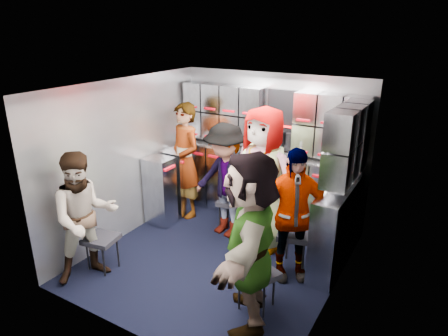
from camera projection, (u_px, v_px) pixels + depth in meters
The scene contains 29 objects.
floor at pixel (218, 258), 4.94m from camera, with size 3.00×3.00×0.00m, color black.
wall_back at pixel (272, 146), 5.79m from camera, with size 2.80×0.04×2.10m, color #969CA4.
wall_left at pixel (127, 159), 5.25m from camera, with size 0.04×3.00×2.10m, color #969CA4.
wall_right at pixel (339, 206), 3.91m from camera, with size 0.04×3.00×2.10m, color #969CA4.
ceiling at pixel (217, 87), 4.22m from camera, with size 2.80×3.00×0.02m, color silver.
cart_bank_back at pixel (264, 186), 5.81m from camera, with size 2.68×0.38×0.99m, color #969BA5.
cart_bank_left at pixel (168, 187), 5.79m from camera, with size 0.38×0.76×0.99m, color #969BA5.
counter at pixel (266, 152), 5.63m from camera, with size 2.68×0.42×0.03m, color #B8BBC0.
locker_bank_back at pixel (269, 118), 5.52m from camera, with size 2.68×0.28×0.82m, color #969BA5.
locker_bank_right at pixel (347, 143), 4.39m from camera, with size 0.28×1.00×0.82m, color #969BA5.
right_cabinet at pixel (336, 226), 4.65m from camera, with size 0.28×1.20×1.00m, color #969BA5.
coffee_niche at pixel (282, 121), 5.49m from camera, with size 0.46×0.16×0.84m, color black, non-canonical shape.
red_latch_strip at pixel (259, 165), 5.52m from camera, with size 2.60×0.02×0.03m, color #B40614.
jump_seat_near_left at pixel (101, 240), 4.61m from camera, with size 0.41×0.39×0.42m.
jump_seat_mid_left at pixel (232, 203), 5.54m from camera, with size 0.40×0.39×0.43m.
jump_seat_center at pixel (267, 211), 5.20m from camera, with size 0.42×0.40×0.48m.
jump_seat_mid_right at pixel (296, 236), 4.61m from camera, with size 0.48×0.47×0.48m.
jump_seat_near_right at pixel (257, 275), 3.95m from camera, with size 0.48×0.47×0.43m.
attendant_standing at pixel (185, 161), 5.79m from camera, with size 0.62×0.41×1.70m, color black.
attendant_arc_a at pixel (85, 217), 4.33m from camera, with size 0.72×0.56×1.49m, color black.
attendant_arc_b at pixel (226, 181), 5.25m from camera, with size 1.00×0.58×1.55m, color black.
attendant_arc_c at pixel (262, 180), 4.89m from camera, with size 0.90×0.58×1.84m, color black.
attendant_arc_d at pixel (292, 215), 4.34m from camera, with size 0.90×0.37×1.53m, color black.
attendant_arc_e at pixel (250, 240), 3.64m from camera, with size 1.60×0.51×1.72m, color black.
bottle_left at pixel (219, 136), 5.89m from camera, with size 0.07×0.07×0.26m, color white.
bottle_mid at pixel (227, 138), 5.83m from camera, with size 0.06×0.06×0.24m, color white.
bottle_right at pixel (301, 150), 5.28m from camera, with size 0.07×0.07×0.25m, color white.
cup_left at pixel (227, 143), 5.85m from camera, with size 0.08×0.08×0.11m, color beige.
cup_right at pixel (355, 164), 4.96m from camera, with size 0.08×0.08×0.09m, color beige.
Camera 1 is at (2.24, -3.63, 2.73)m, focal length 32.00 mm.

